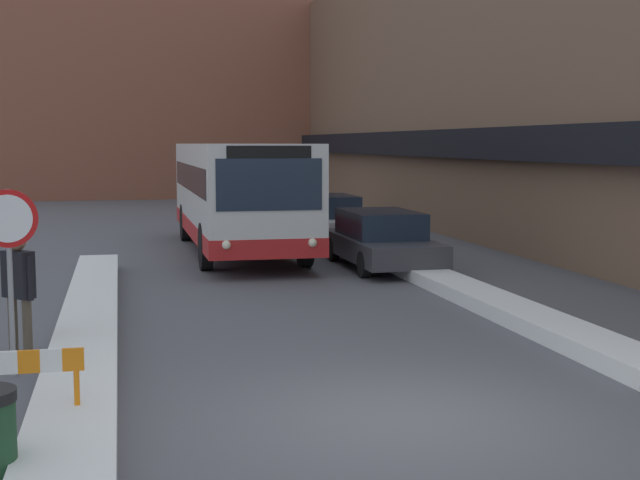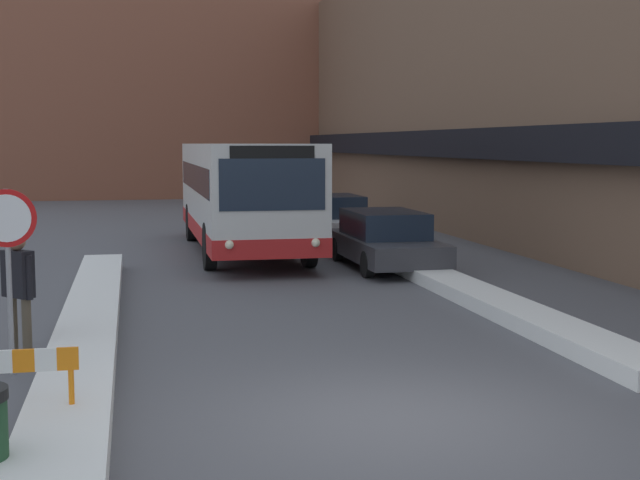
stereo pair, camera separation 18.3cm
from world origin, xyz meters
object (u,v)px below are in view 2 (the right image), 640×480
Objects in this scene: city_bus at (243,192)px; stop_sign at (7,241)px; parked_car_back at (297,205)px; pedestrian at (18,284)px; parked_car_front at (385,239)px; parked_car_middle at (333,219)px; construction_barricade at (24,375)px.

city_bus is 13.52m from stop_sign.
pedestrian is at bearing -111.18° from parked_car_back.
city_bus is at bearing 69.92° from stop_sign.
parked_car_back is (-0.00, 11.94, 0.03)m from parked_car_front.
pedestrian is (-4.64, -11.75, -0.61)m from city_bus.
parked_car_middle is 2.42× the size of pedestrian.
stop_sign is 2.94m from construction_barricade.
stop_sign reaches higher than construction_barricade.
city_bus is 2.39× the size of parked_car_back.
construction_barricade is (-7.22, -11.54, -0.04)m from parked_car_front.
city_bus is at bearing -148.14° from parked_car_middle.
stop_sign reaches higher than parked_car_middle.
parked_car_middle is 6.20m from parked_car_back.
parked_car_front is at bearing 49.06° from stop_sign.
city_bus is at bearing 128.40° from parked_car_front.
parked_car_back is 22.20m from stop_sign.
city_bus is 9.98× the size of construction_barricade.
parked_car_back is 4.18× the size of construction_barricade.
city_bus is 4.45× the size of stop_sign.
pedestrian is 3.68m from construction_barricade.
parked_car_front is 11.94m from parked_car_back.
parked_car_middle is at bearing -90.00° from parked_car_back.
parked_car_middle reaches higher than construction_barricade.
pedestrian is at bearing -111.57° from city_bus.
parked_car_back is 24.56m from construction_barricade.
city_bus is 8.70m from parked_car_back.
city_bus is 2.26× the size of parked_car_front.
construction_barricade is at bearing -112.69° from parked_car_middle.
parked_car_front is at bearing -51.60° from city_bus.
city_bus is at bearing -110.60° from parked_car_back.
construction_barricade is at bearing -122.04° from parked_car_front.
parked_car_back is at bearing 69.71° from stop_sign.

